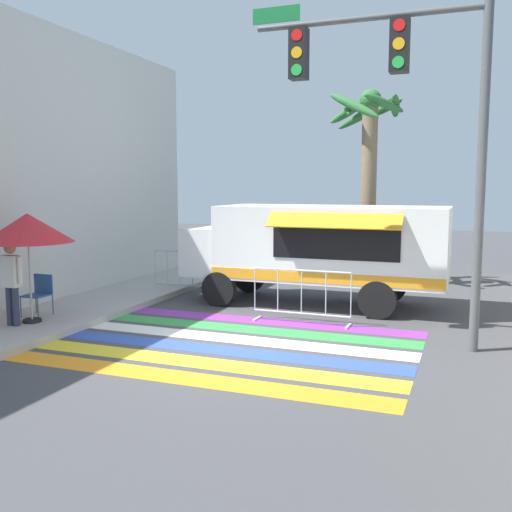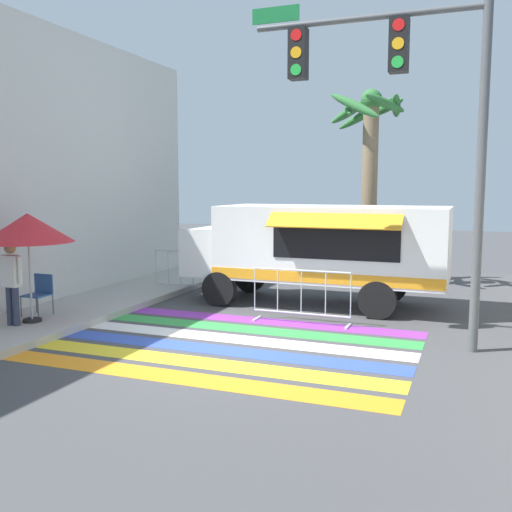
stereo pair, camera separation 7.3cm
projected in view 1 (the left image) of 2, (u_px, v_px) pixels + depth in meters
name	position (u px, v px, depth m)	size (l,w,h in m)	color
ground_plane	(229.00, 348.00, 10.01)	(60.00, 60.00, 0.00)	#424244
crosswalk_painted	(234.00, 345.00, 10.20)	(6.40, 4.36, 0.01)	orange
food_truck	(312.00, 245.00, 13.58)	(6.20, 2.59, 2.37)	white
traffic_signal_pole	(403.00, 94.00, 9.75)	(4.14, 0.29, 6.13)	#515456
patio_umbrella	(28.00, 228.00, 11.10)	(1.75, 1.75, 2.16)	black
folding_chair	(39.00, 291.00, 11.87)	(0.47, 0.47, 0.85)	#4C4C51
vendor_person	(11.00, 279.00, 10.93)	(0.53, 0.21, 1.62)	#2D3347
barricade_front	(301.00, 297.00, 11.78)	(2.09, 0.44, 1.13)	#B7BABF
barricade_side	(180.00, 272.00, 15.26)	(1.53, 0.44, 1.13)	#B7BABF
palm_tree	(368.00, 156.00, 15.91)	(2.19, 2.41, 5.49)	#7A664C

